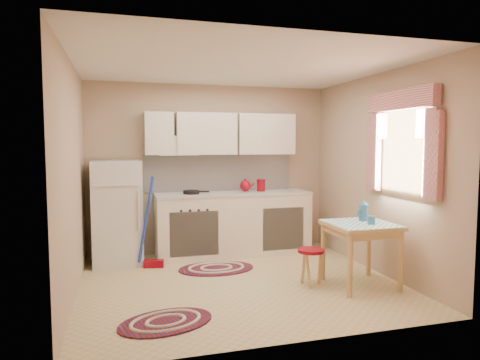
{
  "coord_description": "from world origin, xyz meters",
  "views": [
    {
      "loc": [
        -1.32,
        -4.72,
        1.61
      ],
      "look_at": [
        0.08,
        0.25,
        1.19
      ],
      "focal_mm": 32.0,
      "sensor_mm": 36.0,
      "label": 1
    }
  ],
  "objects_px": {
    "stool": "(311,267)",
    "fridge": "(118,212)",
    "table": "(360,255)",
    "base_cabinets": "(233,224)"
  },
  "relations": [
    {
      "from": "stool",
      "to": "fridge",
      "type": "bearing_deg",
      "value": 143.83
    },
    {
      "from": "table",
      "to": "stool",
      "type": "xyz_separation_m",
      "value": [
        -0.54,
        0.17,
        -0.15
      ]
    },
    {
      "from": "base_cabinets",
      "to": "table",
      "type": "bearing_deg",
      "value": -59.92
    },
    {
      "from": "stool",
      "to": "base_cabinets",
      "type": "bearing_deg",
      "value": 107.07
    },
    {
      "from": "table",
      "to": "fridge",
      "type": "bearing_deg",
      "value": 147.06
    },
    {
      "from": "fridge",
      "to": "stool",
      "type": "relative_size",
      "value": 3.33
    },
    {
      "from": "table",
      "to": "stool",
      "type": "relative_size",
      "value": 1.71
    },
    {
      "from": "base_cabinets",
      "to": "stool",
      "type": "height_order",
      "value": "base_cabinets"
    },
    {
      "from": "base_cabinets",
      "to": "table",
      "type": "relative_size",
      "value": 3.12
    },
    {
      "from": "fridge",
      "to": "base_cabinets",
      "type": "xyz_separation_m",
      "value": [
        1.64,
        0.05,
        -0.26
      ]
    }
  ]
}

